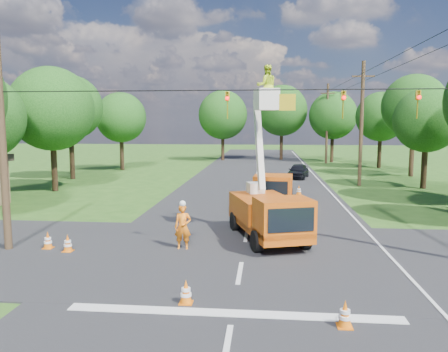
# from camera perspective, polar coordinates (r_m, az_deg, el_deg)

# --- Properties ---
(ground) EXTENTS (140.00, 140.00, 0.00)m
(ground) POSITION_cam_1_polar(r_m,az_deg,el_deg) (34.67, 4.03, -1.54)
(ground) COLOR #295218
(ground) RESTS_ON ground
(road_main) EXTENTS (12.00, 100.00, 0.06)m
(road_main) POSITION_cam_1_polar(r_m,az_deg,el_deg) (34.67, 4.03, -1.54)
(road_main) COLOR black
(road_main) RESTS_ON ground
(road_cross) EXTENTS (56.00, 10.00, 0.07)m
(road_cross) POSITION_cam_1_polar(r_m,az_deg,el_deg) (17.08, 2.47, -10.43)
(road_cross) COLOR black
(road_cross) RESTS_ON ground
(stop_bar) EXTENTS (9.00, 0.45, 0.02)m
(stop_bar) POSITION_cam_1_polar(r_m,az_deg,el_deg) (12.22, 1.13, -17.70)
(stop_bar) COLOR silver
(stop_bar) RESTS_ON ground
(edge_line) EXTENTS (0.12, 90.00, 0.02)m
(edge_line) POSITION_cam_1_polar(r_m,az_deg,el_deg) (34.99, 13.24, -1.63)
(edge_line) COLOR silver
(edge_line) RESTS_ON ground
(bucket_truck) EXTENTS (3.78, 6.14, 7.58)m
(bucket_truck) POSITION_cam_1_polar(r_m,az_deg,el_deg) (19.07, 5.81, -3.56)
(bucket_truck) COLOR #C3510D
(bucket_truck) RESTS_ON ground
(second_truck) EXTENTS (2.59, 5.83, 2.13)m
(second_truck) POSITION_cam_1_polar(r_m,az_deg,el_deg) (26.85, 6.50, -1.66)
(second_truck) COLOR #C3510D
(second_truck) RESTS_ON ground
(ground_worker) EXTENTS (0.71, 0.49, 1.86)m
(ground_worker) POSITION_cam_1_polar(r_m,az_deg,el_deg) (17.80, -5.40, -6.63)
(ground_worker) COLOR #F64C14
(ground_worker) RESTS_ON ground
(distant_car) EXTENTS (2.48, 4.26, 1.36)m
(distant_car) POSITION_cam_1_polar(r_m,az_deg,el_deg) (41.02, 9.67, 0.65)
(distant_car) COLOR black
(distant_car) RESTS_ON ground
(traffic_cone_0) EXTENTS (0.38, 0.38, 0.71)m
(traffic_cone_0) POSITION_cam_1_polar(r_m,az_deg,el_deg) (12.77, -4.99, -14.87)
(traffic_cone_0) COLOR orange
(traffic_cone_0) RESTS_ON ground
(traffic_cone_1) EXTENTS (0.38, 0.38, 0.71)m
(traffic_cone_1) POSITION_cam_1_polar(r_m,az_deg,el_deg) (11.79, 15.52, -17.02)
(traffic_cone_1) COLOR orange
(traffic_cone_1) RESTS_ON ground
(traffic_cone_2) EXTENTS (0.38, 0.38, 0.71)m
(traffic_cone_2) POSITION_cam_1_polar(r_m,az_deg,el_deg) (21.75, 6.33, -5.69)
(traffic_cone_2) COLOR orange
(traffic_cone_2) RESTS_ON ground
(traffic_cone_3) EXTENTS (0.38, 0.38, 0.71)m
(traffic_cone_3) POSITION_cam_1_polar(r_m,az_deg,el_deg) (24.47, 7.15, -4.29)
(traffic_cone_3) COLOR orange
(traffic_cone_3) RESTS_ON ground
(traffic_cone_4) EXTENTS (0.38, 0.38, 0.71)m
(traffic_cone_4) POSITION_cam_1_polar(r_m,az_deg,el_deg) (18.55, -19.74, -8.28)
(traffic_cone_4) COLOR orange
(traffic_cone_4) RESTS_ON ground
(traffic_cone_5) EXTENTS (0.38, 0.38, 0.71)m
(traffic_cone_5) POSITION_cam_1_polar(r_m,az_deg,el_deg) (19.28, -22.02, -7.81)
(traffic_cone_5) COLOR orange
(traffic_cone_5) RESTS_ON ground
(traffic_cone_7) EXTENTS (0.38, 0.38, 0.71)m
(traffic_cone_7) POSITION_cam_1_polar(r_m,az_deg,el_deg) (31.42, 9.75, -1.84)
(traffic_cone_7) COLOR orange
(traffic_cone_7) RESTS_ON ground
(pole_right_mid) EXTENTS (1.80, 0.30, 10.00)m
(pole_right_mid) POSITION_cam_1_polar(r_m,az_deg,el_deg) (37.09, 17.52, 6.63)
(pole_right_mid) COLOR #4C3823
(pole_right_mid) RESTS_ON ground
(pole_right_far) EXTENTS (1.80, 0.30, 10.00)m
(pole_right_far) POSITION_cam_1_polar(r_m,az_deg,el_deg) (56.80, 13.31, 6.75)
(pole_right_far) COLOR #4C3823
(pole_right_far) RESTS_ON ground
(pole_left) EXTENTS (0.30, 0.30, 9.00)m
(pole_left) POSITION_cam_1_polar(r_m,az_deg,el_deg) (19.29, -27.00, 4.41)
(pole_left) COLOR #4C3823
(pole_left) RESTS_ON ground
(signal_span) EXTENTS (18.00, 0.29, 1.07)m
(signal_span) POSITION_cam_1_polar(r_m,az_deg,el_deg) (16.35, 10.50, 9.56)
(signal_span) COLOR black
(signal_span) RESTS_ON ground
(tree_left_d) EXTENTS (6.20, 6.20, 9.24)m
(tree_left_d) POSITION_cam_1_polar(r_m,az_deg,el_deg) (35.07, -21.60, 8.13)
(tree_left_d) COLOR #382616
(tree_left_d) RESTS_ON ground
(tree_left_e) EXTENTS (5.80, 5.80, 9.41)m
(tree_left_e) POSITION_cam_1_polar(r_m,az_deg,el_deg) (42.17, -19.48, 8.43)
(tree_left_e) COLOR #382616
(tree_left_e) RESTS_ON ground
(tree_left_f) EXTENTS (5.40, 5.40, 8.40)m
(tree_left_f) POSITION_cam_1_polar(r_m,az_deg,el_deg) (48.85, -13.32, 7.43)
(tree_left_f) COLOR #382616
(tree_left_f) RESTS_ON ground
(tree_right_c) EXTENTS (5.00, 5.00, 7.83)m
(tree_right_c) POSITION_cam_1_polar(r_m,az_deg,el_deg) (37.39, 24.96, 6.62)
(tree_right_c) COLOR #382616
(tree_right_c) RESTS_ON ground
(tree_right_d) EXTENTS (6.00, 6.00, 9.70)m
(tree_right_d) POSITION_cam_1_polar(r_m,az_deg,el_deg) (45.51, 23.59, 8.35)
(tree_right_d) COLOR #382616
(tree_right_d) RESTS_ON ground
(tree_right_e) EXTENTS (5.60, 5.60, 8.63)m
(tree_right_e) POSITION_cam_1_polar(r_m,az_deg,el_deg) (52.90, 19.81, 7.29)
(tree_right_e) COLOR #382616
(tree_right_e) RESTS_ON ground
(tree_far_a) EXTENTS (6.60, 6.60, 9.50)m
(tree_far_a) POSITION_cam_1_polar(r_m,az_deg,el_deg) (59.58, -0.16, 7.98)
(tree_far_a) COLOR #382616
(tree_far_a) RESTS_ON ground
(tree_far_b) EXTENTS (7.00, 7.00, 10.32)m
(tree_far_b) POSITION_cam_1_polar(r_m,az_deg,el_deg) (61.34, 7.56, 8.47)
(tree_far_b) COLOR #382616
(tree_far_b) RESTS_ON ground
(tree_far_c) EXTENTS (6.20, 6.20, 9.18)m
(tree_far_c) POSITION_cam_1_polar(r_m,az_deg,el_deg) (58.93, 14.04, 7.66)
(tree_far_c) COLOR #382616
(tree_far_c) RESTS_ON ground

